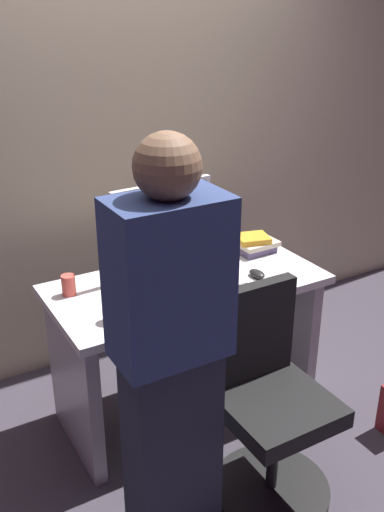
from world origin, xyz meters
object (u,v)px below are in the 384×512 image
person_at_desk (171,356)px  book_stack (256,244)px  office_chair (268,405)px  mouse (257,274)px  monitor (163,223)px  desk (187,324)px  cup_near_keyboard (115,309)px  keyboard (201,289)px  cup_by_monitor (69,285)px

person_at_desk → book_stack: (0.93, 0.76, -0.04)m
office_chair → mouse: office_chair is taller
monitor → mouse: bearing=-38.5°
desk → monitor: size_ratio=2.45×
person_at_desk → book_stack: size_ratio=7.20×
office_chair → cup_near_keyboard: office_chair is taller
keyboard → cup_by_monitor: (-0.55, 0.27, 0.04)m
mouse → book_stack: book_stack is taller
person_at_desk → cup_by_monitor: 0.80m
cup_by_monitor → keyboard: bearing=-26.2°
office_chair → keyboard: (-0.03, 0.51, 0.34)m
mouse → keyboard: bearing=177.8°
desk → cup_near_keyboard: bearing=-158.5°
desk → cup_by_monitor: cup_by_monitor is taller
desk → keyboard: size_ratio=3.08×
office_chair → desk: bearing=93.0°
cup_near_keyboard → cup_by_monitor: 0.34m
office_chair → mouse: bearing=60.1°
keyboard → cup_near_keyboard: 0.46m
person_at_desk → monitor: (0.39, 0.80, 0.17)m
desk → keyboard: bearing=-86.4°
person_at_desk → monitor: bearing=64.2°
office_chair → cup_near_keyboard: (-0.48, 0.46, 0.38)m
monitor → keyboard: bearing=-79.1°
monitor → mouse: (0.37, -0.29, -0.24)m
monitor → book_stack: 0.58m
monitor → desk: bearing=-73.5°
keyboard → cup_near_keyboard: (-0.46, -0.05, 0.04)m
monitor → person_at_desk: bearing=-115.8°
keyboard → book_stack: 0.54m
desk → office_chair: office_chair is taller
monitor → mouse: 0.52m
person_at_desk → cup_by_monitor: bearing=97.7°
monitor → cup_by_monitor: 0.54m
office_chair → cup_by_monitor: bearing=126.4°
book_stack → office_chair: bearing=-121.5°
office_chair → keyboard: size_ratio=2.19×
monitor → keyboard: 0.38m
keyboard → cup_by_monitor: cup_by_monitor is taller
cup_near_keyboard → monitor: bearing=39.5°
mouse → cup_near_keyboard: bearing=-176.9°
keyboard → cup_near_keyboard: cup_near_keyboard is taller
cup_by_monitor → book_stack: bearing=-1.7°
keyboard → book_stack: size_ratio=1.89×
keyboard → mouse: (0.31, -0.01, 0.01)m
office_chair → cup_near_keyboard: 0.76m
cup_near_keyboard → book_stack: (0.94, 0.29, -0.00)m
desk → person_at_desk: person_at_desk is taller
cup_near_keyboard → mouse: bearing=3.1°
book_stack → person_at_desk: bearing=-140.5°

